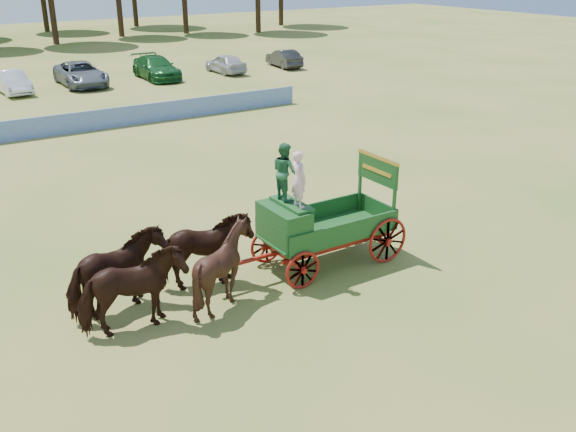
% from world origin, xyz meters
% --- Properties ---
extents(ground, '(160.00, 160.00, 0.00)m').
position_xyz_m(ground, '(0.00, 0.00, 0.00)').
color(ground, olive).
rests_on(ground, ground).
extents(horse_lead_left, '(2.60, 1.30, 2.15)m').
position_xyz_m(horse_lead_left, '(-5.31, -1.73, 1.07)').
color(horse_lead_left, black).
rests_on(horse_lead_left, ground).
extents(horse_lead_right, '(2.74, 1.70, 2.15)m').
position_xyz_m(horse_lead_right, '(-5.31, -0.63, 1.07)').
color(horse_lead_right, black).
rests_on(horse_lead_right, ground).
extents(horse_wheel_left, '(2.30, 2.14, 2.15)m').
position_xyz_m(horse_wheel_left, '(-2.91, -1.73, 1.08)').
color(horse_wheel_left, black).
rests_on(horse_wheel_left, ground).
extents(horse_wheel_right, '(2.72, 1.65, 2.15)m').
position_xyz_m(horse_wheel_right, '(-2.91, -0.63, 1.07)').
color(horse_wheel_right, black).
rests_on(horse_wheel_right, ground).
extents(farm_dray, '(6.00, 2.00, 3.76)m').
position_xyz_m(farm_dray, '(0.04, -1.15, 1.66)').
color(farm_dray, maroon).
rests_on(farm_dray, ground).
extents(sponsor_banner, '(26.00, 0.08, 1.05)m').
position_xyz_m(sponsor_banner, '(-1.00, 18.00, 0.53)').
color(sponsor_banner, '#1F49A8').
rests_on(sponsor_banner, ground).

